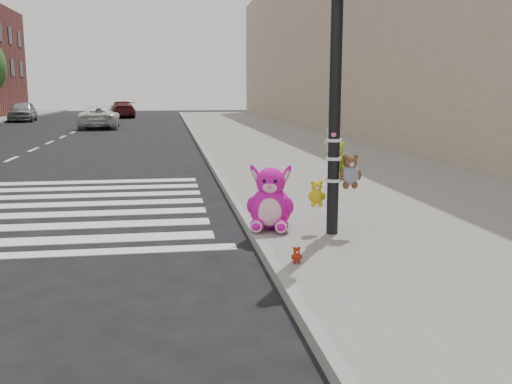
{
  "coord_description": "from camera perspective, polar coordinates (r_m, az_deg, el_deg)",
  "views": [
    {
      "loc": [
        0.37,
        -5.68,
        2.09
      ],
      "look_at": [
        1.53,
        1.82,
        0.75
      ],
      "focal_mm": 40.0,
      "sensor_mm": 36.0,
      "label": 1
    }
  ],
  "objects": [
    {
      "name": "red_teddy",
      "position": [
        6.61,
        4.08,
        -6.3
      ],
      "size": [
        0.14,
        0.1,
        0.2
      ],
      "primitive_type": null,
      "rotation": [
        0.0,
        0.0,
        -0.07
      ],
      "color": "#9E230F",
      "rests_on": "sidewalk_near"
    },
    {
      "name": "bld_near",
      "position": [
        27.76,
        13.19,
        15.77
      ],
      "size": [
        5.0,
        60.0,
        10.0
      ],
      "primitive_type": "cube",
      "color": "tan",
      "rests_on": "ground"
    },
    {
      "name": "curb_edge",
      "position": [
        15.85,
        -4.44,
        2.66
      ],
      "size": [
        0.12,
        80.0,
        0.15
      ],
      "primitive_type": "cube",
      "color": "gray",
      "rests_on": "ground"
    },
    {
      "name": "signal_pole",
      "position": [
        7.84,
        8.06,
        7.19
      ],
      "size": [
        0.71,
        0.5,
        4.0
      ],
      "color": "black",
      "rests_on": "sidewalk_near"
    },
    {
      "name": "ground",
      "position": [
        6.06,
        -11.95,
        -10.38
      ],
      "size": [
        120.0,
        120.0,
        0.0
      ],
      "primitive_type": "plane",
      "color": "black",
      "rests_on": "ground"
    },
    {
      "name": "sidewalk_near",
      "position": [
        16.47,
        7.62,
        2.88
      ],
      "size": [
        7.0,
        80.0,
        0.14
      ],
      "primitive_type": "cube",
      "color": "slate",
      "rests_on": "ground"
    },
    {
      "name": "car_white_near",
      "position": [
        34.27,
        -15.37,
        7.23
      ],
      "size": [
        2.3,
        4.67,
        1.27
      ],
      "primitive_type": "imported",
      "rotation": [
        0.0,
        0.0,
        3.18
      ],
      "color": "silver",
      "rests_on": "ground"
    },
    {
      "name": "car_silver_deep",
      "position": [
        44.05,
        -22.31,
        7.48
      ],
      "size": [
        2.13,
        4.37,
        1.44
      ],
      "primitive_type": "imported",
      "rotation": [
        0.0,
        0.0,
        0.1
      ],
      "color": "#9E9FA3",
      "rests_on": "ground"
    },
    {
      "name": "car_maroon_near",
      "position": [
        48.19,
        -13.24,
        8.05
      ],
      "size": [
        2.53,
        4.8,
        1.32
      ],
      "primitive_type": "imported",
      "rotation": [
        0.0,
        0.0,
        3.29
      ],
      "color": "#56181C",
      "rests_on": "ground"
    },
    {
      "name": "pink_bunny",
      "position": [
        8.13,
        1.45,
        -1.07
      ],
      "size": [
        0.72,
        0.8,
        0.95
      ],
      "rotation": [
        0.0,
        0.0,
        -0.25
      ],
      "color": "#D512A3",
      "rests_on": "sidewalk_near"
    }
  ]
}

